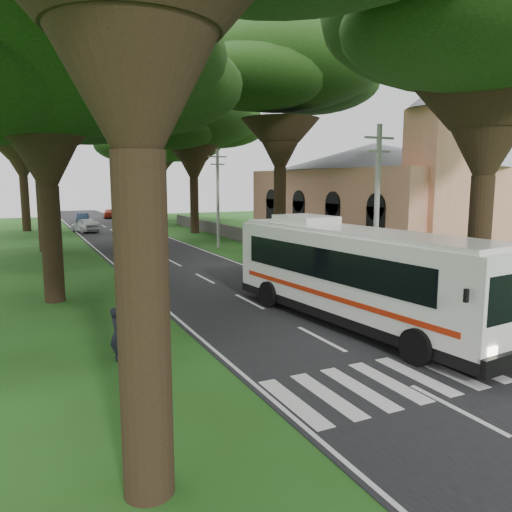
# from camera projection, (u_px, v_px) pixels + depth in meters

# --- Properties ---
(ground) EXTENTS (140.00, 140.00, 0.00)m
(ground) POSITION_uv_depth(u_px,v_px,m) (356.00, 358.00, 15.67)
(ground) COLOR #1F4714
(ground) RESTS_ON ground
(road) EXTENTS (8.00, 120.00, 0.04)m
(road) POSITION_uv_depth(u_px,v_px,m) (156.00, 253.00, 37.97)
(road) COLOR black
(road) RESTS_ON ground
(crosswalk) EXTENTS (8.00, 3.00, 0.01)m
(crosswalk) POSITION_uv_depth(u_px,v_px,m) (399.00, 380.00, 13.89)
(crosswalk) COLOR silver
(crosswalk) RESTS_ON ground
(property_wall) EXTENTS (0.35, 50.00, 1.20)m
(property_wall) POSITION_uv_depth(u_px,v_px,m) (267.00, 241.00, 40.83)
(property_wall) COLOR #383533
(property_wall) RESTS_ON ground
(church) EXTENTS (14.00, 24.00, 11.60)m
(church) POSITION_uv_depth(u_px,v_px,m) (375.00, 188.00, 41.77)
(church) COLOR tan
(church) RESTS_ON ground
(pole_near) EXTENTS (1.60, 0.24, 8.00)m
(pole_near) POSITION_uv_depth(u_px,v_px,m) (377.00, 210.00, 22.74)
(pole_near) COLOR gray
(pole_near) RESTS_ON ground
(pole_mid) EXTENTS (1.60, 0.24, 8.00)m
(pole_mid) POSITION_uv_depth(u_px,v_px,m) (218.00, 197.00, 40.58)
(pole_mid) COLOR gray
(pole_mid) RESTS_ON ground
(pole_far) EXTENTS (1.60, 0.24, 8.00)m
(pole_far) POSITION_uv_depth(u_px,v_px,m) (156.00, 192.00, 58.42)
(pole_far) COLOR gray
(pole_far) RESTS_ON ground
(tree_l_mida) EXTENTS (16.15, 16.15, 14.13)m
(tree_l_mida) POSITION_uv_depth(u_px,v_px,m) (40.00, 59.00, 21.37)
(tree_l_mida) COLOR black
(tree_l_mida) RESTS_ON ground
(tree_l_midb) EXTENTS (15.67, 15.67, 14.78)m
(tree_l_midb) POSITION_uv_depth(u_px,v_px,m) (36.00, 102.00, 37.53)
(tree_l_midb) COLOR black
(tree_l_midb) RESTS_ON ground
(tree_l_far) EXTENTS (12.57, 12.57, 14.78)m
(tree_l_far) POSITION_uv_depth(u_px,v_px,m) (19.00, 120.00, 53.08)
(tree_l_far) COLOR black
(tree_l_far) RESTS_ON ground
(tree_r_near) EXTENTS (13.12, 13.12, 14.45)m
(tree_r_near) POSITION_uv_depth(u_px,v_px,m) (494.00, 21.00, 18.93)
(tree_r_near) COLOR black
(tree_r_near) RESTS_ON ground
(tree_r_mida) EXTENTS (14.15, 14.15, 16.30)m
(tree_r_mida) POSITION_uv_depth(u_px,v_px,m) (281.00, 71.00, 34.95)
(tree_r_mida) COLOR black
(tree_r_mida) RESTS_ON ground
(tree_r_midb) EXTENTS (14.10, 14.10, 14.72)m
(tree_r_midb) POSITION_uv_depth(u_px,v_px,m) (193.00, 120.00, 51.02)
(tree_r_midb) COLOR black
(tree_r_midb) RESTS_ON ground
(tree_r_far) EXTENTS (15.96, 15.96, 14.58)m
(tree_r_far) POSITION_uv_depth(u_px,v_px,m) (158.00, 139.00, 67.58)
(tree_r_far) COLOR black
(tree_r_far) RESTS_ON ground
(coach_bus) EXTENTS (3.94, 12.80, 3.71)m
(coach_bus) POSITION_uv_depth(u_px,v_px,m) (354.00, 274.00, 18.98)
(coach_bus) COLOR silver
(coach_bus) RESTS_ON ground
(distant_car_a) EXTENTS (2.89, 4.72, 1.50)m
(distant_car_a) POSITION_uv_depth(u_px,v_px,m) (85.00, 225.00, 53.27)
(distant_car_a) COLOR silver
(distant_car_a) RESTS_ON road
(distant_car_b) EXTENTS (2.10, 4.17, 1.31)m
(distant_car_b) POSITION_uv_depth(u_px,v_px,m) (83.00, 218.00, 64.02)
(distant_car_b) COLOR navy
(distant_car_b) RESTS_ON road
(distant_car_c) EXTENTS (2.53, 4.67, 1.29)m
(distant_car_c) POSITION_uv_depth(u_px,v_px,m) (110.00, 214.00, 73.29)
(distant_car_c) COLOR #9F2A17
(distant_car_c) RESTS_ON road
(pedestrian) EXTENTS (0.40, 0.61, 1.67)m
(pedestrian) POSITION_uv_depth(u_px,v_px,m) (117.00, 334.00, 15.35)
(pedestrian) COLOR black
(pedestrian) RESTS_ON ground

